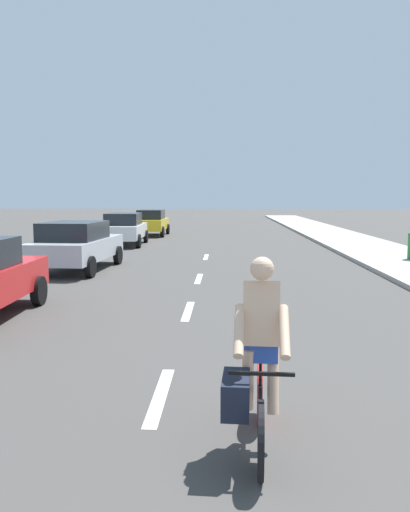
% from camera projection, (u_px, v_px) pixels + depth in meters
% --- Properties ---
extents(ground_plane, '(160.00, 160.00, 0.00)m').
position_uv_depth(ground_plane, '(205.00, 260.00, 19.01)').
color(ground_plane, '#423F3D').
extents(sidewalk_strip, '(3.60, 80.00, 0.14)m').
position_uv_depth(sidewalk_strip, '(384.00, 253.00, 20.69)').
color(sidewalk_strip, '#9E998E').
rests_on(sidewalk_strip, ground).
extents(lane_stripe_2, '(0.16, 1.80, 0.01)m').
position_uv_depth(lane_stripe_2, '(160.00, 395.00, 6.08)').
color(lane_stripe_2, white).
rests_on(lane_stripe_2, ground).
extents(lane_stripe_3, '(0.16, 1.80, 0.01)m').
position_uv_depth(lane_stripe_3, '(188.00, 311.00, 10.55)').
color(lane_stripe_3, white).
rests_on(lane_stripe_3, ground).
extents(lane_stripe_4, '(0.16, 1.80, 0.01)m').
position_uv_depth(lane_stripe_4, '(199.00, 279.00, 14.71)').
color(lane_stripe_4, white).
rests_on(lane_stripe_4, ground).
extents(lane_stripe_5, '(0.16, 1.80, 0.01)m').
position_uv_depth(lane_stripe_5, '(206.00, 257.00, 19.95)').
color(lane_stripe_5, white).
rests_on(lane_stripe_5, ground).
extents(cyclist, '(0.63, 1.71, 1.82)m').
position_uv_depth(cyclist, '(256.00, 363.00, 4.71)').
color(cyclist, black).
rests_on(cyclist, ground).
extents(parked_car_silver, '(2.25, 4.55, 1.57)m').
position_uv_depth(parked_car_silver, '(76.00, 244.00, 16.32)').
color(parked_car_silver, '#B7BABF').
rests_on(parked_car_silver, ground).
extents(parked_car_white, '(2.05, 4.22, 1.57)m').
position_uv_depth(parked_car_white, '(124.00, 228.00, 24.72)').
color(parked_car_white, white).
rests_on(parked_car_white, ground).
extents(parked_car_yellow, '(1.84, 3.93, 1.57)m').
position_uv_depth(parked_car_yellow, '(152.00, 222.00, 30.79)').
color(parked_car_yellow, gold).
rests_on(parked_car_yellow, ground).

